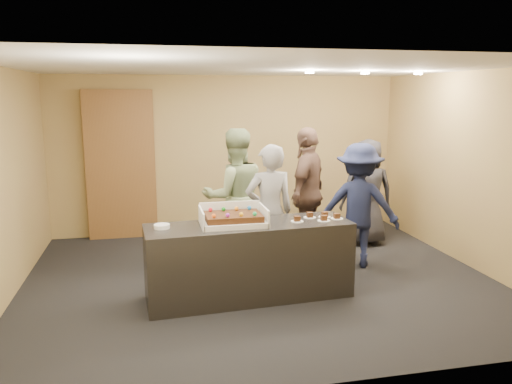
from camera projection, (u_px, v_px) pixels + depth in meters
room at (259, 177)px, 6.29m from camera, size 6.04×6.00×2.70m
serving_counter at (249, 261)px, 5.87m from camera, size 2.44×0.85×0.90m
storage_cabinet at (121, 165)px, 8.25m from camera, size 1.12×0.15×2.46m
cake_box at (233, 220)px, 5.77m from camera, size 0.75×0.52×0.22m
sheet_cake at (233, 216)px, 5.73m from camera, size 0.64×0.44×0.12m
plate_stack at (162, 226)px, 5.59m from camera, size 0.18×0.18×0.04m
slice_a at (297, 220)px, 5.88m from camera, size 0.15×0.15×0.07m
slice_b at (310, 216)px, 6.07m from camera, size 0.15×0.15×0.07m
slice_c at (324, 219)px, 5.91m from camera, size 0.15×0.15×0.07m
slice_d at (325, 215)px, 6.09m from camera, size 0.15×0.15×0.07m
slice_e at (337, 217)px, 6.01m from camera, size 0.15×0.15×0.07m
person_server_grey at (269, 212)px, 6.45m from camera, size 0.67×0.47×1.76m
person_sage_man at (235, 197)px, 7.04m from camera, size 1.00×0.82×1.92m
person_navy_man at (359, 205)px, 6.92m from camera, size 1.28×1.06×1.73m
person_brown_extra at (307, 193)px, 7.33m from camera, size 1.04×1.19×1.92m
person_dark_suit at (367, 192)px, 7.95m from camera, size 0.91×0.67×1.70m
ceiling_spotlights at (365, 73)px, 6.85m from camera, size 1.72×0.12×0.03m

